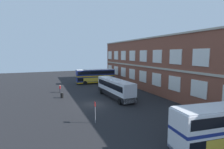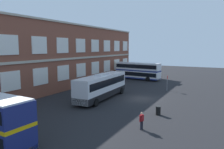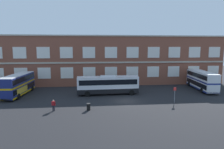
% 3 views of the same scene
% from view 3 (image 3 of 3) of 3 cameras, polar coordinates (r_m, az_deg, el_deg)
% --- Properties ---
extents(ground_plane, '(120.00, 120.00, 0.00)m').
position_cam_3_polar(ground_plane, '(37.24, 3.55, -6.74)').
color(ground_plane, black).
extents(brick_terminal_building, '(57.35, 8.19, 12.16)m').
position_cam_3_polar(brick_terminal_building, '(51.84, -0.73, 4.07)').
color(brick_terminal_building, brown).
rests_on(brick_terminal_building, ground).
extents(double_decker_near, '(3.35, 11.13, 4.07)m').
position_cam_3_polar(double_decker_near, '(43.22, -25.16, -2.52)').
color(double_decker_near, navy).
rests_on(double_decker_near, ground).
extents(double_decker_middle, '(3.83, 11.22, 4.07)m').
position_cam_3_polar(double_decker_middle, '(48.21, 24.20, -1.45)').
color(double_decker_middle, silver).
rests_on(double_decker_middle, ground).
extents(touring_coach, '(12.09, 3.25, 3.80)m').
position_cam_3_polar(touring_coach, '(39.64, -1.20, -3.00)').
color(touring_coach, silver).
rests_on(touring_coach, ground).
extents(waiting_passenger, '(0.64, 0.34, 1.70)m').
position_cam_3_polar(waiting_passenger, '(30.98, -16.35, -8.30)').
color(waiting_passenger, black).
rests_on(waiting_passenger, ground).
extents(bus_stand_flag, '(0.44, 0.10, 2.70)m').
position_cam_3_polar(bus_stand_flag, '(35.31, 17.44, -5.18)').
color(bus_stand_flag, slate).
rests_on(bus_stand_flag, ground).
extents(station_litter_bin, '(0.60, 0.60, 1.03)m').
position_cam_3_polar(station_litter_bin, '(30.43, -6.72, -9.13)').
color(station_litter_bin, black).
rests_on(station_litter_bin, ground).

